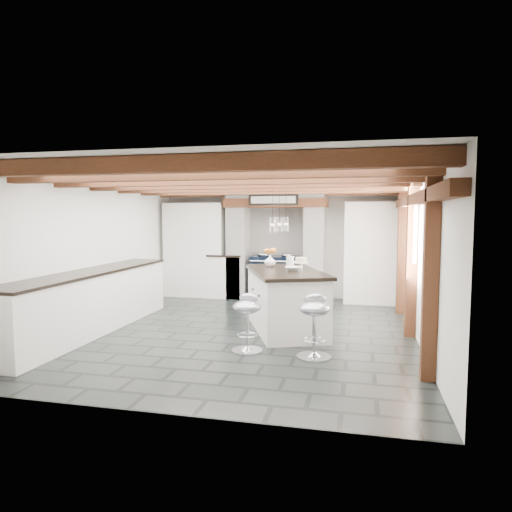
% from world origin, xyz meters
% --- Properties ---
extents(ground, '(6.00, 6.00, 0.00)m').
position_xyz_m(ground, '(0.00, 0.00, 0.00)').
color(ground, black).
rests_on(ground, ground).
extents(room_shell, '(6.00, 6.03, 6.00)m').
position_xyz_m(room_shell, '(-0.61, 1.42, 1.07)').
color(room_shell, white).
rests_on(room_shell, ground).
extents(range_cooker, '(1.00, 0.63, 0.99)m').
position_xyz_m(range_cooker, '(0.00, 2.68, 0.47)').
color(range_cooker, black).
rests_on(range_cooker, ground).
extents(kitchen_island, '(1.59, 2.09, 1.23)m').
position_xyz_m(kitchen_island, '(0.62, 0.15, 0.47)').
color(kitchen_island, white).
rests_on(kitchen_island, ground).
extents(bar_stool_near, '(0.47, 0.47, 0.78)m').
position_xyz_m(bar_stool_near, '(1.17, -1.12, 0.49)').
color(bar_stool_near, silver).
rests_on(bar_stool_near, ground).
extents(bar_stool_far, '(0.40, 0.40, 0.74)m').
position_xyz_m(bar_stool_far, '(0.32, -1.05, 0.46)').
color(bar_stool_far, silver).
rests_on(bar_stool_far, ground).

